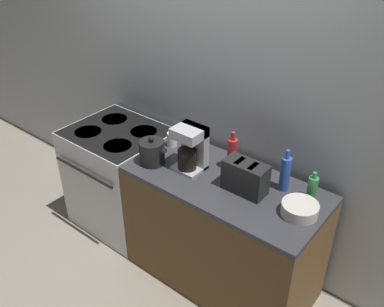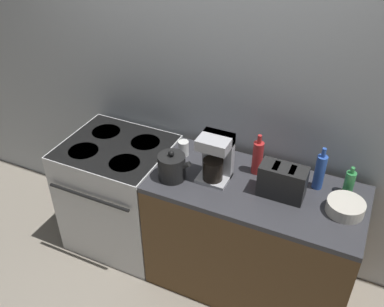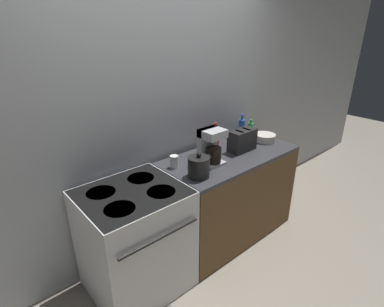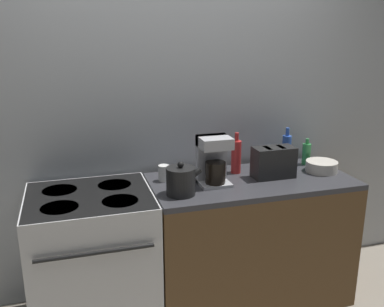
{
  "view_description": "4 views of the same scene",
  "coord_description": "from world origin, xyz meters",
  "px_view_note": "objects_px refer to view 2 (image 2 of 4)",
  "views": [
    {
      "loc": [
        1.74,
        -1.59,
        2.54
      ],
      "look_at": [
        0.2,
        0.33,
        1.0
      ],
      "focal_mm": 40.0,
      "sensor_mm": 36.0,
      "label": 1
    },
    {
      "loc": [
        0.99,
        -1.72,
        2.61
      ],
      "look_at": [
        0.02,
        0.36,
        1.0
      ],
      "focal_mm": 40.0,
      "sensor_mm": 36.0,
      "label": 2
    },
    {
      "loc": [
        -1.49,
        -1.39,
        2.03
      ],
      "look_at": [
        0.04,
        0.37,
        1.01
      ],
      "focal_mm": 28.0,
      "sensor_mm": 36.0,
      "label": 3
    },
    {
      "loc": [
        -0.66,
        -2.14,
        1.86
      ],
      "look_at": [
        0.07,
        0.33,
        1.11
      ],
      "focal_mm": 40.0,
      "sensor_mm": 36.0,
      "label": 4
    }
  ],
  "objects_px": {
    "toaster": "(282,181)",
    "coffee_maker": "(216,156)",
    "bottle_blue": "(320,171)",
    "stove": "(121,193)",
    "bowl": "(345,207)",
    "bottle_red": "(258,157)",
    "kettle": "(172,167)",
    "bottle_green": "(349,183)",
    "cup_white": "(183,148)"
  },
  "relations": [
    {
      "from": "kettle",
      "to": "bottle_blue",
      "type": "relative_size",
      "value": 0.76
    },
    {
      "from": "stove",
      "to": "bowl",
      "type": "distance_m",
      "value": 1.66
    },
    {
      "from": "stove",
      "to": "bottle_blue",
      "type": "distance_m",
      "value": 1.51
    },
    {
      "from": "toaster",
      "to": "bottle_green",
      "type": "distance_m",
      "value": 0.41
    },
    {
      "from": "stove",
      "to": "bowl",
      "type": "height_order",
      "value": "bowl"
    },
    {
      "from": "toaster",
      "to": "coffee_maker",
      "type": "bearing_deg",
      "value": -179.24
    },
    {
      "from": "bowl",
      "to": "kettle",
      "type": "bearing_deg",
      "value": -172.64
    },
    {
      "from": "bottle_blue",
      "to": "cup_white",
      "type": "relative_size",
      "value": 2.71
    },
    {
      "from": "bottle_red",
      "to": "bottle_green",
      "type": "bearing_deg",
      "value": 3.44
    },
    {
      "from": "bottle_blue",
      "to": "cup_white",
      "type": "bearing_deg",
      "value": -177.72
    },
    {
      "from": "coffee_maker",
      "to": "stove",
      "type": "bearing_deg",
      "value": 178.24
    },
    {
      "from": "bottle_red",
      "to": "bowl",
      "type": "relative_size",
      "value": 1.3
    },
    {
      "from": "bottle_green",
      "to": "cup_white",
      "type": "xyz_separation_m",
      "value": [
        -1.09,
        -0.06,
        -0.03
      ]
    },
    {
      "from": "toaster",
      "to": "bowl",
      "type": "relative_size",
      "value": 1.28
    },
    {
      "from": "stove",
      "to": "bottle_blue",
      "type": "height_order",
      "value": "bottle_blue"
    },
    {
      "from": "bottle_red",
      "to": "cup_white",
      "type": "relative_size",
      "value": 2.64
    },
    {
      "from": "stove",
      "to": "bottle_blue",
      "type": "bearing_deg",
      "value": 6.14
    },
    {
      "from": "kettle",
      "to": "coffee_maker",
      "type": "xyz_separation_m",
      "value": [
        0.25,
        0.12,
        0.08
      ]
    },
    {
      "from": "kettle",
      "to": "bowl",
      "type": "bearing_deg",
      "value": 7.36
    },
    {
      "from": "stove",
      "to": "toaster",
      "type": "bearing_deg",
      "value": -0.87
    },
    {
      "from": "bowl",
      "to": "bottle_red",
      "type": "bearing_deg",
      "value": 165.74
    },
    {
      "from": "stove",
      "to": "cup_white",
      "type": "xyz_separation_m",
      "value": [
        0.49,
        0.11,
        0.49
      ]
    },
    {
      "from": "stove",
      "to": "kettle",
      "type": "height_order",
      "value": "kettle"
    },
    {
      "from": "bowl",
      "to": "stove",
      "type": "bearing_deg",
      "value": 179.63
    },
    {
      "from": "kettle",
      "to": "bottle_blue",
      "type": "xyz_separation_m",
      "value": [
        0.86,
        0.3,
        0.04
      ]
    },
    {
      "from": "stove",
      "to": "cup_white",
      "type": "relative_size",
      "value": 8.33
    },
    {
      "from": "bottle_blue",
      "to": "bowl",
      "type": "height_order",
      "value": "bottle_blue"
    },
    {
      "from": "cup_white",
      "to": "coffee_maker",
      "type": "bearing_deg",
      "value": -25.27
    },
    {
      "from": "kettle",
      "to": "toaster",
      "type": "height_order",
      "value": "same"
    },
    {
      "from": "bottle_blue",
      "to": "coffee_maker",
      "type": "bearing_deg",
      "value": -164.15
    },
    {
      "from": "kettle",
      "to": "bottle_red",
      "type": "bearing_deg",
      "value": 31.18
    },
    {
      "from": "kettle",
      "to": "bottle_blue",
      "type": "distance_m",
      "value": 0.91
    },
    {
      "from": "coffee_maker",
      "to": "bottle_green",
      "type": "height_order",
      "value": "coffee_maker"
    },
    {
      "from": "kettle",
      "to": "bowl",
      "type": "height_order",
      "value": "kettle"
    },
    {
      "from": "kettle",
      "to": "cup_white",
      "type": "relative_size",
      "value": 2.06
    },
    {
      "from": "bottle_green",
      "to": "stove",
      "type": "bearing_deg",
      "value": -173.76
    },
    {
      "from": "bottle_blue",
      "to": "cup_white",
      "type": "xyz_separation_m",
      "value": [
        -0.91,
        -0.04,
        -0.07
      ]
    },
    {
      "from": "kettle",
      "to": "stove",
      "type": "bearing_deg",
      "value": 164.73
    },
    {
      "from": "coffee_maker",
      "to": "bottle_red",
      "type": "relative_size",
      "value": 1.11
    },
    {
      "from": "stove",
      "to": "bottle_red",
      "type": "xyz_separation_m",
      "value": [
        1.01,
        0.14,
        0.56
      ]
    },
    {
      "from": "stove",
      "to": "toaster",
      "type": "height_order",
      "value": "toaster"
    },
    {
      "from": "bottle_green",
      "to": "cup_white",
      "type": "height_order",
      "value": "bottle_green"
    },
    {
      "from": "toaster",
      "to": "coffee_maker",
      "type": "distance_m",
      "value": 0.43
    },
    {
      "from": "toaster",
      "to": "bottle_blue",
      "type": "distance_m",
      "value": 0.25
    },
    {
      "from": "toaster",
      "to": "bowl",
      "type": "distance_m",
      "value": 0.38
    },
    {
      "from": "bottle_green",
      "to": "coffee_maker",
      "type": "bearing_deg",
      "value": -166.1
    },
    {
      "from": "toaster",
      "to": "bowl",
      "type": "height_order",
      "value": "toaster"
    },
    {
      "from": "kettle",
      "to": "cup_white",
      "type": "height_order",
      "value": "kettle"
    },
    {
      "from": "stove",
      "to": "toaster",
      "type": "xyz_separation_m",
      "value": [
        1.21,
        -0.02,
        0.54
      ]
    },
    {
      "from": "bottle_blue",
      "to": "bowl",
      "type": "bearing_deg",
      "value": -39.82
    }
  ]
}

